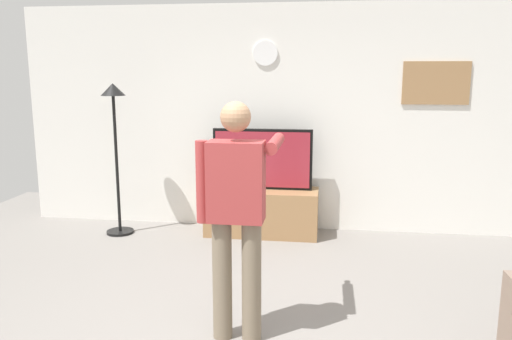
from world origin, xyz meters
name	(u,v)px	position (x,y,z in m)	size (l,w,h in m)	color
back_wall	(281,119)	(0.00, 2.95, 1.35)	(6.40, 0.10, 2.70)	silver
tv_stand	(262,212)	(-0.18, 2.60, 0.27)	(1.32, 0.54, 0.54)	#997047
television	(262,159)	(-0.18, 2.65, 0.90)	(1.17, 0.07, 0.71)	black
wall_clock	(265,53)	(-0.18, 2.89, 2.12)	(0.29, 0.29, 0.03)	white
framed_picture	(436,83)	(1.78, 2.90, 1.78)	(0.74, 0.04, 0.49)	#997047
floor_lamp	(115,127)	(-1.87, 2.39, 1.28)	(0.32, 0.32, 1.78)	black
person_standing_nearer_lamp	(237,209)	(-0.05, 0.17, 0.97)	(0.57, 0.78, 1.72)	#7A6B56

